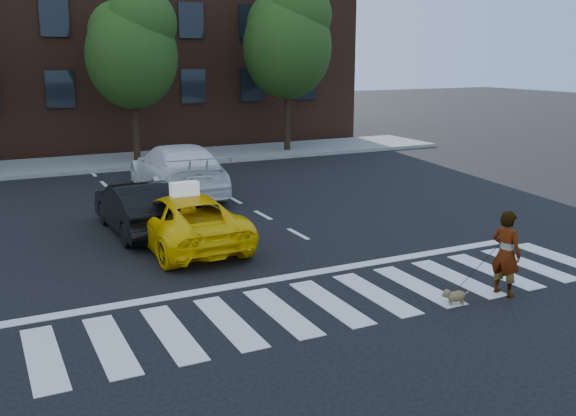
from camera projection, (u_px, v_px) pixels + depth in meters
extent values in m
plane|color=black|center=(330.00, 303.00, 11.86)|extent=(120.00, 120.00, 0.00)
cube|color=silver|center=(330.00, 302.00, 11.86)|extent=(13.00, 2.40, 0.01)
cube|color=silver|center=(291.00, 276.00, 13.25)|extent=(12.00, 0.30, 0.01)
cube|color=slate|center=(123.00, 161.00, 27.09)|extent=(30.00, 4.00, 0.15)
cube|color=#482719|center=(83.00, 23.00, 32.24)|extent=(26.00, 10.00, 12.00)
cylinder|color=black|center=(135.00, 121.00, 26.47)|extent=(0.28, 0.28, 3.55)
ellipsoid|color=#1B380F|center=(132.00, 56.00, 25.86)|extent=(3.69, 3.69, 4.25)
sphere|color=#1B380F|center=(141.00, 23.00, 25.56)|extent=(2.84, 2.84, 2.84)
sphere|color=#1B380F|center=(120.00, 32.00, 25.71)|extent=(2.56, 2.56, 2.56)
cylinder|color=black|center=(287.00, 111.00, 29.46)|extent=(0.28, 0.28, 3.85)
ellipsoid|color=#1B380F|center=(287.00, 47.00, 28.79)|extent=(4.00, 4.00, 4.60)
sphere|color=#1B380F|center=(297.00, 15.00, 28.46)|extent=(3.08, 3.08, 3.08)
sphere|color=#1B380F|center=(278.00, 24.00, 28.62)|extent=(2.77, 2.77, 2.77)
imported|color=#FFC805|center=(183.00, 220.00, 15.31)|extent=(2.23, 4.59, 1.26)
imported|color=black|center=(138.00, 207.00, 16.41)|extent=(1.54, 4.06, 1.32)
imported|color=white|center=(178.00, 169.00, 20.85)|extent=(2.63, 5.85, 1.66)
imported|color=#999999|center=(506.00, 253.00, 12.08)|extent=(0.51, 0.67, 1.65)
ellipsoid|color=olive|center=(457.00, 296.00, 11.74)|extent=(0.42, 0.32, 0.21)
sphere|color=olive|center=(447.00, 294.00, 11.71)|extent=(0.20, 0.20, 0.15)
sphere|color=olive|center=(444.00, 295.00, 11.71)|extent=(0.09, 0.09, 0.07)
cylinder|color=olive|center=(466.00, 293.00, 11.74)|extent=(0.11, 0.07, 0.09)
sphere|color=olive|center=(446.00, 290.00, 11.75)|extent=(0.07, 0.07, 0.05)
sphere|color=olive|center=(448.00, 292.00, 11.65)|extent=(0.07, 0.07, 0.05)
cylinder|color=olive|center=(451.00, 303.00, 11.71)|extent=(0.05, 0.05, 0.10)
cylinder|color=olive|center=(450.00, 301.00, 11.80)|extent=(0.05, 0.05, 0.10)
cylinder|color=olive|center=(463.00, 303.00, 11.73)|extent=(0.05, 0.05, 0.10)
cylinder|color=olive|center=(461.00, 301.00, 11.82)|extent=(0.05, 0.05, 0.10)
cube|color=white|center=(184.00, 189.00, 14.95)|extent=(0.66, 0.30, 0.32)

